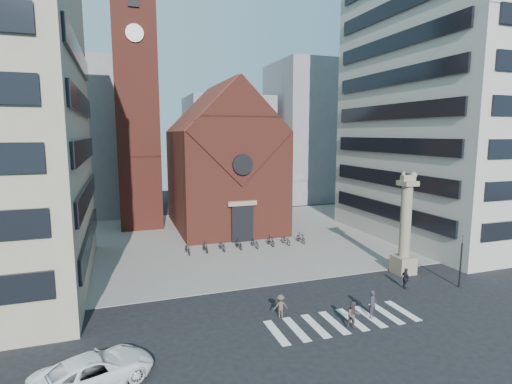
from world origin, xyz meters
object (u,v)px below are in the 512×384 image
(pedestrian_2, at_px, (406,279))
(lion_column, at_px, (405,233))
(scooter_0, at_px, (188,249))
(pedestrian_1, at_px, (353,315))
(white_car, at_px, (94,371))
(traffic_light, at_px, (461,259))
(pedestrian_0, at_px, (373,304))

(pedestrian_2, bearing_deg, lion_column, -33.83)
(scooter_0, bearing_deg, lion_column, -38.95)
(pedestrian_2, bearing_deg, pedestrian_1, 122.58)
(lion_column, bearing_deg, pedestrian_1, -143.15)
(white_car, xyz_separation_m, pedestrian_2, (21.78, 4.99, 0.05))
(traffic_light, bearing_deg, white_car, -171.42)
(pedestrian_1, height_order, pedestrian_2, pedestrian_1)
(scooter_0, bearing_deg, traffic_light, -44.16)
(pedestrian_1, distance_m, scooter_0, 19.62)
(pedestrian_0, height_order, pedestrian_1, pedestrian_0)
(pedestrian_2, bearing_deg, scooter_0, 47.96)
(scooter_0, bearing_deg, pedestrian_0, -67.24)
(lion_column, bearing_deg, pedestrian_0, -140.20)
(lion_column, xyz_separation_m, traffic_light, (1.99, -4.00, -1.17))
(traffic_light, height_order, pedestrian_0, traffic_light)
(pedestrian_0, xyz_separation_m, pedestrian_1, (-2.00, -0.88, -0.06))
(traffic_light, bearing_deg, pedestrian_2, 165.50)
(white_car, xyz_separation_m, scooter_0, (7.54, 19.18, -0.20))
(lion_column, distance_m, white_car, 25.38)
(pedestrian_2, distance_m, scooter_0, 20.10)
(traffic_light, bearing_deg, pedestrian_0, -166.93)
(white_car, xyz_separation_m, pedestrian_1, (14.53, 0.85, 0.10))
(pedestrian_0, height_order, pedestrian_2, pedestrian_0)
(traffic_light, xyz_separation_m, pedestrian_1, (-11.42, -3.06, -1.43))
(scooter_0, bearing_deg, pedestrian_1, -73.62)
(lion_column, height_order, white_car, lion_column)
(lion_column, height_order, traffic_light, lion_column)
(traffic_light, relative_size, pedestrian_1, 2.50)
(white_car, bearing_deg, pedestrian_2, -98.43)
(traffic_light, distance_m, scooter_0, 23.98)
(pedestrian_0, distance_m, pedestrian_1, 2.19)
(traffic_light, xyz_separation_m, pedestrian_0, (-9.42, -2.19, -1.37))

